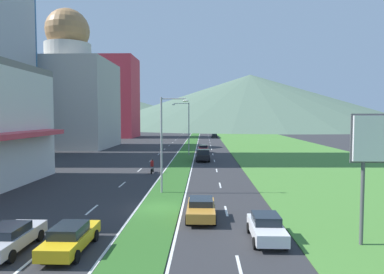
% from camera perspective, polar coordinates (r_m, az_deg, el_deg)
% --- Properties ---
extents(ground_plane, '(600.00, 600.00, 0.00)m').
position_cam_1_polar(ground_plane, '(27.29, -5.38, -11.67)').
color(ground_plane, '#2D2D30').
extents(grass_median, '(3.20, 240.00, 0.06)m').
position_cam_1_polar(grass_median, '(86.49, -0.30, -1.29)').
color(grass_median, '#2D6023').
rests_on(grass_median, ground_plane).
extents(grass_verge_right, '(24.00, 240.00, 0.06)m').
position_cam_1_polar(grass_verge_right, '(88.12, 13.21, -1.29)').
color(grass_verge_right, '#477F33').
rests_on(grass_verge_right, ground_plane).
extents(lane_dash_left_1, '(0.16, 2.80, 0.01)m').
position_cam_1_polar(lane_dash_left_1, '(19.36, -25.67, -18.40)').
color(lane_dash_left_1, silver).
rests_on(lane_dash_left_1, ground_plane).
extents(lane_dash_left_2, '(0.16, 2.80, 0.01)m').
position_cam_1_polar(lane_dash_left_2, '(27.91, -16.18, -11.43)').
color(lane_dash_left_2, silver).
rests_on(lane_dash_left_2, ground_plane).
extents(lane_dash_left_3, '(0.16, 2.80, 0.01)m').
position_cam_1_polar(lane_dash_left_3, '(37.06, -11.45, -7.69)').
color(lane_dash_left_3, silver).
rests_on(lane_dash_left_3, ground_plane).
extents(lane_dash_left_4, '(0.16, 2.80, 0.01)m').
position_cam_1_polar(lane_dash_left_4, '(46.45, -8.65, -5.41)').
color(lane_dash_left_4, silver).
rests_on(lane_dash_left_4, ground_plane).
extents(lane_dash_left_5, '(0.16, 2.80, 0.01)m').
position_cam_1_polar(lane_dash_left_5, '(55.97, -6.81, -3.90)').
color(lane_dash_left_5, silver).
rests_on(lane_dash_left_5, ground_plane).
extents(lane_dash_left_6, '(0.16, 2.80, 0.01)m').
position_cam_1_polar(lane_dash_left_6, '(65.55, -5.51, -2.82)').
color(lane_dash_left_6, silver).
rests_on(lane_dash_left_6, ground_plane).
extents(lane_dash_left_7, '(0.16, 2.80, 0.01)m').
position_cam_1_polar(lane_dash_left_7, '(75.17, -4.54, -2.02)').
color(lane_dash_left_7, silver).
rests_on(lane_dash_left_7, ground_plane).
extents(lane_dash_left_8, '(0.16, 2.80, 0.01)m').
position_cam_1_polar(lane_dash_left_8, '(84.82, -3.80, -1.40)').
color(lane_dash_left_8, silver).
rests_on(lane_dash_left_8, ground_plane).
extents(lane_dash_left_9, '(0.16, 2.80, 0.01)m').
position_cam_1_polar(lane_dash_left_9, '(94.49, -3.20, -0.91)').
color(lane_dash_left_9, silver).
rests_on(lane_dash_left_9, ground_plane).
extents(lane_dash_left_10, '(0.16, 2.80, 0.01)m').
position_cam_1_polar(lane_dash_left_10, '(104.18, -2.72, -0.51)').
color(lane_dash_left_10, silver).
rests_on(lane_dash_left_10, ground_plane).
extents(lane_dash_left_11, '(0.16, 2.80, 0.01)m').
position_cam_1_polar(lane_dash_left_11, '(113.87, -2.32, -0.18)').
color(lane_dash_left_11, silver).
rests_on(lane_dash_left_11, ground_plane).
extents(lane_dash_left_12, '(0.16, 2.80, 0.01)m').
position_cam_1_polar(lane_dash_left_12, '(123.57, -1.98, 0.11)').
color(lane_dash_left_12, silver).
rests_on(lane_dash_left_12, ground_plane).
extents(lane_dash_left_13, '(0.16, 2.80, 0.01)m').
position_cam_1_polar(lane_dash_left_13, '(133.28, -1.70, 0.35)').
color(lane_dash_left_13, silver).
rests_on(lane_dash_left_13, ground_plane).
extents(lane_dash_left_14, '(0.16, 2.80, 0.01)m').
position_cam_1_polar(lane_dash_left_14, '(142.99, -1.45, 0.55)').
color(lane_dash_left_14, silver).
rests_on(lane_dash_left_14, ground_plane).
extents(lane_dash_left_15, '(0.16, 2.80, 0.01)m').
position_cam_1_polar(lane_dash_left_15, '(152.71, -1.23, 0.73)').
color(lane_dash_left_15, silver).
rests_on(lane_dash_left_15, ground_plane).
extents(lane_dash_right_1, '(0.16, 2.80, 0.01)m').
position_cam_1_polar(lane_dash_right_1, '(17.47, 7.86, -20.54)').
color(lane_dash_right_1, silver).
rests_on(lane_dash_right_1, ground_plane).
extents(lane_dash_right_2, '(0.16, 2.80, 0.01)m').
position_cam_1_polar(lane_dash_right_2, '(26.64, 5.66, -12.03)').
color(lane_dash_right_2, silver).
rests_on(lane_dash_right_2, ground_plane).
extents(lane_dash_right_3, '(0.16, 2.80, 0.01)m').
position_cam_1_polar(lane_dash_right_3, '(36.11, 4.66, -7.92)').
color(lane_dash_right_3, silver).
rests_on(lane_dash_right_3, ground_plane).
extents(lane_dash_right_4, '(0.16, 2.80, 0.01)m').
position_cam_1_polar(lane_dash_right_4, '(45.70, 4.08, -5.53)').
color(lane_dash_right_4, silver).
rests_on(lane_dash_right_4, ground_plane).
extents(lane_dash_right_5, '(0.16, 2.80, 0.01)m').
position_cam_1_polar(lane_dash_right_5, '(55.34, 3.71, -3.96)').
color(lane_dash_right_5, silver).
rests_on(lane_dash_right_5, ground_plane).
extents(lane_dash_right_6, '(0.16, 2.80, 0.01)m').
position_cam_1_polar(lane_dash_right_6, '(65.02, 3.45, -2.86)').
color(lane_dash_right_6, silver).
rests_on(lane_dash_right_6, ground_plane).
extents(lane_dash_right_7, '(0.16, 2.80, 0.01)m').
position_cam_1_polar(lane_dash_right_7, '(74.71, 3.26, -2.05)').
color(lane_dash_right_7, silver).
rests_on(lane_dash_right_7, ground_plane).
extents(lane_dash_right_8, '(0.16, 2.80, 0.01)m').
position_cam_1_polar(lane_dash_right_8, '(84.41, 3.11, -1.42)').
color(lane_dash_right_8, silver).
rests_on(lane_dash_right_8, ground_plane).
extents(lane_dash_right_9, '(0.16, 2.80, 0.01)m').
position_cam_1_polar(lane_dash_right_9, '(94.12, 2.99, -0.93)').
color(lane_dash_right_9, silver).
rests_on(lane_dash_right_9, ground_plane).
extents(lane_dash_right_10, '(0.16, 2.80, 0.01)m').
position_cam_1_polar(lane_dash_right_10, '(103.84, 2.90, -0.52)').
color(lane_dash_right_10, silver).
rests_on(lane_dash_right_10, ground_plane).
extents(lane_dash_right_11, '(0.16, 2.80, 0.01)m').
position_cam_1_polar(lane_dash_right_11, '(113.56, 2.82, -0.19)').
color(lane_dash_right_11, silver).
rests_on(lane_dash_right_11, ground_plane).
extents(lane_dash_right_12, '(0.16, 2.80, 0.01)m').
position_cam_1_polar(lane_dash_right_12, '(123.29, 2.75, 0.10)').
color(lane_dash_right_12, silver).
rests_on(lane_dash_right_12, ground_plane).
extents(lane_dash_right_13, '(0.16, 2.80, 0.01)m').
position_cam_1_polar(lane_dash_right_13, '(133.02, 2.69, 0.34)').
color(lane_dash_right_13, silver).
rests_on(lane_dash_right_13, ground_plane).
extents(lane_dash_right_14, '(0.16, 2.80, 0.01)m').
position_cam_1_polar(lane_dash_right_14, '(142.75, 2.64, 0.55)').
color(lane_dash_right_14, silver).
rests_on(lane_dash_right_14, ground_plane).
extents(lane_dash_right_15, '(0.16, 2.80, 0.01)m').
position_cam_1_polar(lane_dash_right_15, '(152.48, 2.60, 0.73)').
color(lane_dash_right_15, silver).
rests_on(lane_dash_right_15, ground_plane).
extents(edge_line_median_left, '(0.16, 240.00, 0.01)m').
position_cam_1_polar(edge_line_median_left, '(86.58, -1.46, -1.30)').
color(edge_line_median_left, silver).
rests_on(edge_line_median_left, ground_plane).
extents(edge_line_median_right, '(0.16, 240.00, 0.01)m').
position_cam_1_polar(edge_line_median_right, '(86.44, 0.86, -1.31)').
color(edge_line_median_right, silver).
rests_on(edge_line_median_right, ground_plane).
extents(domed_building, '(19.18, 19.18, 31.45)m').
position_cam_1_polar(domed_building, '(84.63, -19.64, 6.69)').
color(domed_building, '#B7B2A8').
rests_on(domed_building, ground_plane).
extents(midrise_colored, '(15.31, 15.31, 27.13)m').
position_cam_1_polar(midrise_colored, '(121.63, -12.80, 6.36)').
color(midrise_colored, '#D83847').
rests_on(midrise_colored, ground_plane).
extents(hill_far_left, '(194.44, 194.44, 27.75)m').
position_cam_1_polar(hill_far_left, '(290.73, -14.50, 4.62)').
color(hill_far_left, '#516B56').
rests_on(hill_far_left, ground_plane).
extents(hill_far_center, '(229.15, 229.15, 37.26)m').
position_cam_1_polar(hill_far_center, '(254.60, 9.55, 5.94)').
color(hill_far_center, '#516B56').
rests_on(hill_far_center, ground_plane).
extents(hill_far_right, '(150.40, 150.40, 22.02)m').
position_cam_1_polar(hill_far_right, '(334.54, 19.35, 3.87)').
color(hill_far_right, '#47664C').
rests_on(hill_far_right, ground_plane).
extents(street_lamp_near, '(2.61, 0.29, 8.86)m').
position_cam_1_polar(street_lamp_near, '(31.80, -4.57, -0.22)').
color(street_lamp_near, '#99999E').
rests_on(street_lamp_near, ground_plane).
extents(street_lamp_mid, '(3.13, 0.28, 9.61)m').
position_cam_1_polar(street_lamp_mid, '(62.81, -0.82, 1.97)').
color(street_lamp_mid, '#99999E').
rests_on(street_lamp_mid, ground_plane).
extents(car_0, '(1.89, 4.78, 1.45)m').
position_cam_1_polar(car_0, '(19.92, -19.42, -15.36)').
color(car_0, yellow).
rests_on(car_0, ground_plane).
extents(car_1, '(1.86, 4.14, 1.48)m').
position_cam_1_polar(car_1, '(20.83, 12.16, -14.38)').
color(car_1, silver).
rests_on(car_1, ground_plane).
extents(car_2, '(2.02, 4.60, 1.39)m').
position_cam_1_polar(car_2, '(24.44, 1.49, -11.68)').
color(car_2, '#C6842D').
rests_on(car_2, ground_plane).
extents(car_3, '(2.04, 4.77, 1.40)m').
position_cam_1_polar(car_3, '(21.21, -27.94, -14.43)').
color(car_3, '#B2B2B7').
rests_on(car_3, ground_plane).
extents(car_4, '(2.03, 4.32, 1.53)m').
position_cam_1_polar(car_4, '(67.32, 1.88, -1.98)').
color(car_4, maroon).
rests_on(car_4, ground_plane).
extents(car_5, '(1.89, 4.02, 1.38)m').
position_cam_1_polar(car_5, '(115.04, 3.73, 0.21)').
color(car_5, black).
rests_on(car_5, ground_plane).
extents(pickup_truck_0, '(2.18, 5.40, 2.00)m').
position_cam_1_polar(pickup_truck_0, '(55.00, 1.85, -2.98)').
color(pickup_truck_0, black).
rests_on(pickup_truck_0, ground_plane).
extents(motorcycle_rider, '(0.36, 2.00, 1.80)m').
position_cam_1_polar(motorcycle_rider, '(43.79, -6.59, -4.95)').
color(motorcycle_rider, black).
rests_on(motorcycle_rider, ground_plane).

